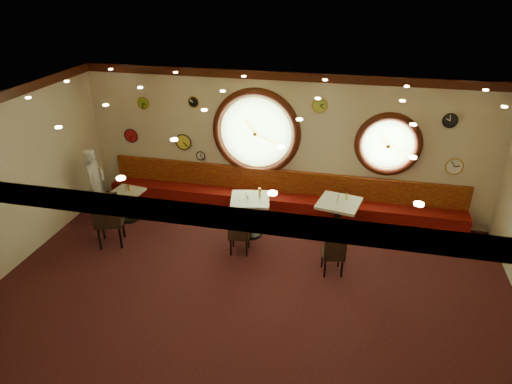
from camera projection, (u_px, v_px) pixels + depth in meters
name	position (u px, v px, depth m)	size (l,w,h in m)	color
floor	(252.00, 288.00, 8.05)	(9.00, 6.00, 0.00)	black
ceiling	(251.00, 112.00, 6.63)	(9.00, 6.00, 0.02)	gold
wall_back	(283.00, 145.00, 9.96)	(9.00, 0.02, 3.20)	beige
wall_front	(184.00, 342.00, 4.71)	(9.00, 0.02, 3.20)	beige
wall_left	(9.00, 182.00, 8.24)	(0.02, 6.00, 3.20)	beige
molding_back	(285.00, 76.00, 9.25)	(9.00, 0.10, 0.18)	black
molding_front	(174.00, 212.00, 4.09)	(9.00, 0.10, 0.18)	black
banquette_base	(279.00, 211.00, 10.38)	(8.00, 0.55, 0.20)	black
banquette_seat	(279.00, 202.00, 10.27)	(8.00, 0.55, 0.30)	#5A0A07
banquette_back	(282.00, 181.00, 10.29)	(8.00, 0.10, 0.55)	#610708
porthole_left_glass	(256.00, 132.00, 9.97)	(1.66, 1.66, 0.02)	#89B46C
porthole_left_frame	(256.00, 132.00, 9.95)	(1.98, 1.98, 0.18)	black
porthole_left_ring	(256.00, 133.00, 9.93)	(1.61, 1.61, 0.03)	gold
porthole_right_glass	(388.00, 144.00, 9.43)	(1.10, 1.10, 0.02)	#89B46C
porthole_right_frame	(388.00, 145.00, 9.42)	(1.38, 1.38, 0.18)	black
porthole_right_ring	(388.00, 145.00, 9.39)	(1.09, 1.09, 0.03)	gold
wall_clock_0	(193.00, 102.00, 9.95)	(0.24, 0.24, 0.03)	black
wall_clock_1	(454.00, 166.00, 9.28)	(0.34, 0.34, 0.03)	white
wall_clock_2	(201.00, 156.00, 10.48)	(0.20, 0.20, 0.03)	silver
wall_clock_3	(131.00, 136.00, 10.67)	(0.32, 0.32, 0.03)	red
wall_clock_4	(184.00, 142.00, 10.43)	(0.36, 0.36, 0.03)	yellow
wall_clock_5	(450.00, 120.00, 8.91)	(0.28, 0.28, 0.03)	black
wall_clock_6	(143.00, 103.00, 10.24)	(0.26, 0.26, 0.03)	#78AD22
wall_clock_7	(320.00, 105.00, 9.36)	(0.30, 0.30, 0.03)	#A9C93E
table_a	(128.00, 202.00, 10.04)	(0.72, 0.72, 0.70)	black
table_b	(250.00, 212.00, 9.44)	(0.92, 0.92, 0.85)	black
table_c	(338.00, 216.00, 9.25)	(0.94, 0.94, 0.88)	black
chair_a	(107.00, 215.00, 8.95)	(0.67, 0.67, 0.78)	black
chair_b	(239.00, 230.00, 8.78)	(0.44, 0.44, 0.59)	black
chair_c	(334.00, 250.00, 8.17)	(0.48, 0.48, 0.59)	black
condiment_a_salt	(126.00, 187.00, 10.00)	(0.04, 0.04, 0.11)	silver
condiment_b_salt	(246.00, 194.00, 9.35)	(0.04, 0.04, 0.10)	silver
condiment_c_salt	(338.00, 198.00, 9.16)	(0.04, 0.04, 0.11)	silver
condiment_a_pepper	(126.00, 190.00, 9.89)	(0.03, 0.03, 0.09)	silver
condiment_b_pepper	(248.00, 197.00, 9.26)	(0.04, 0.04, 0.10)	silver
condiment_c_pepper	(337.00, 201.00, 9.04)	(0.03, 0.03, 0.10)	silver
condiment_a_bottle	(128.00, 188.00, 9.93)	(0.05, 0.05, 0.15)	gold
condiment_b_bottle	(260.00, 192.00, 9.36)	(0.06, 0.06, 0.18)	#CA892F
condiment_c_bottle	(347.00, 196.00, 9.17)	(0.05, 0.05, 0.15)	gold
waiter	(96.00, 183.00, 10.12)	(0.58, 0.38, 1.58)	silver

